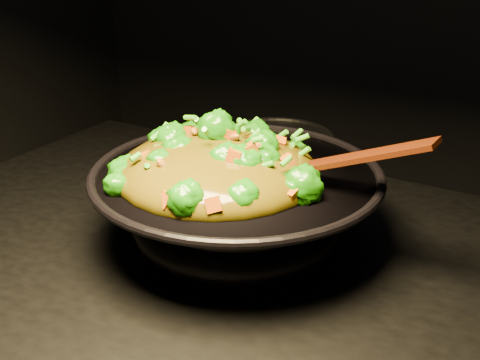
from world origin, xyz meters
The scene contains 4 objects.
wok centered at (-0.04, 0.10, 0.96)m, with size 0.40×0.40×0.11m, color black, non-canonical shape.
stir_fry centered at (-0.06, 0.08, 1.06)m, with size 0.29×0.29×0.10m, color #1C7408, non-canonical shape.
spatula centered at (0.11, 0.11, 1.06)m, with size 0.26×0.04×0.01m, color #3C1504.
back_pot centered at (-0.07, 0.29, 0.95)m, with size 0.19×0.19×0.11m, color black.
Camera 1 is at (0.36, -0.58, 1.35)m, focal length 45.00 mm.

